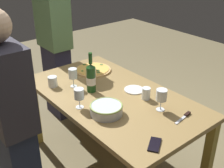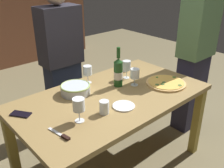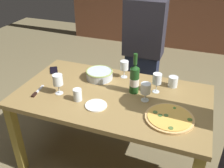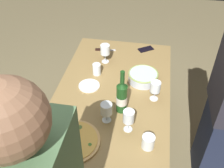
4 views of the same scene
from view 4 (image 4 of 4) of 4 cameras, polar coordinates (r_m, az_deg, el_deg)
The scene contains 14 objects.
ground_plane at distance 2.62m, azimuth 0.00°, elevation -14.45°, with size 8.00×8.00×0.00m, color olive.
dining_table at distance 2.12m, azimuth 0.00°, elevation -4.02°, with size 1.60×0.90×0.75m.
pizza at distance 1.75m, azimuth -8.45°, elevation -12.15°, with size 0.35×0.35×0.03m.
serving_bowl at distance 2.17m, azimuth 6.78°, elevation 1.63°, with size 0.25×0.25×0.08m.
wine_bottle at distance 1.84m, azimuth 2.14°, elevation -2.78°, with size 0.08×0.08×0.35m.
wine_glass_near_pizza at distance 1.72m, azimuth 3.63°, elevation -7.25°, with size 0.08×0.08×0.17m.
wine_glass_by_bottle at distance 2.33m, azimuth -1.51°, elevation 7.33°, with size 0.08×0.08×0.17m.
wine_glass_far_left at distance 1.78m, azimuth -1.23°, elevation -5.61°, with size 0.08×0.08×0.15m.
wine_glass_far_right at distance 1.97m, azimuth 9.41°, elevation -0.71°, with size 0.08×0.08×0.16m.
cup_amber at distance 1.69m, azimuth 7.88°, elevation -12.36°, with size 0.08×0.08×0.09m, color white.
cup_ceramic at distance 2.22m, azimuth -3.34°, elevation 3.23°, with size 0.07×0.07×0.10m, color white.
side_plate at distance 2.13m, azimuth -4.99°, elevation -0.37°, with size 0.17×0.17×0.01m, color white.
cell_phone at distance 2.58m, azimuth 7.36°, elevation 7.53°, with size 0.07×0.14×0.01m, color black.
pizza_knife at distance 2.56m, azimuth -2.07°, elevation 7.47°, with size 0.05×0.20×0.02m.
Camera 4 is at (1.50, 0.26, 2.13)m, focal length 42.00 mm.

